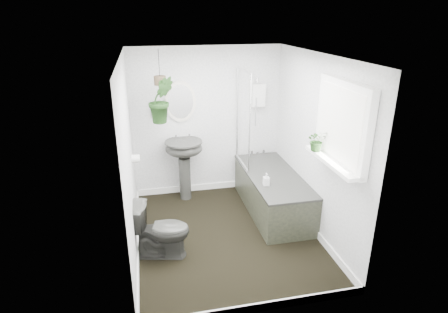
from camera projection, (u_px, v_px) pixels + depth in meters
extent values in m
cube|color=black|center=(226.00, 235.00, 4.94)|extent=(2.30, 2.80, 0.02)
cube|color=white|center=(227.00, 54.00, 4.10)|extent=(2.30, 2.80, 0.02)
cube|color=white|center=(207.00, 122.00, 5.81)|extent=(2.30, 0.02, 2.30)
cube|color=white|center=(262.00, 209.00, 3.24)|extent=(2.30, 0.02, 2.30)
cube|color=white|center=(128.00, 161.00, 4.29)|extent=(0.02, 2.80, 2.30)
cube|color=white|center=(316.00, 146.00, 4.75)|extent=(0.02, 2.80, 2.30)
cube|color=white|center=(226.00, 231.00, 4.92)|extent=(2.30, 2.80, 0.10)
cube|color=white|center=(258.00, 95.00, 5.76)|extent=(0.20, 0.10, 0.35)
ellipsoid|color=silver|center=(181.00, 102.00, 5.57)|extent=(0.46, 0.03, 0.62)
cylinder|color=black|center=(154.00, 110.00, 5.51)|extent=(0.04, 0.04, 0.22)
cylinder|color=white|center=(136.00, 159.00, 5.03)|extent=(0.11, 0.11, 0.11)
cube|color=white|center=(343.00, 124.00, 3.92)|extent=(0.08, 1.00, 0.90)
cube|color=white|center=(332.00, 161.00, 4.06)|extent=(0.18, 1.00, 0.04)
cube|color=white|center=(339.00, 124.00, 3.91)|extent=(0.01, 0.86, 0.76)
imported|color=#2D2D2A|center=(161.00, 230.00, 4.41)|extent=(0.74, 0.52, 0.68)
imported|color=black|center=(317.00, 141.00, 4.27)|extent=(0.26, 0.23, 0.25)
imported|color=black|center=(161.00, 100.00, 5.08)|extent=(0.39, 0.33, 0.64)
imported|color=black|center=(266.00, 179.00, 4.98)|extent=(0.08, 0.08, 0.17)
cylinder|color=#463726|center=(160.00, 80.00, 4.98)|extent=(0.16, 0.16, 0.12)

